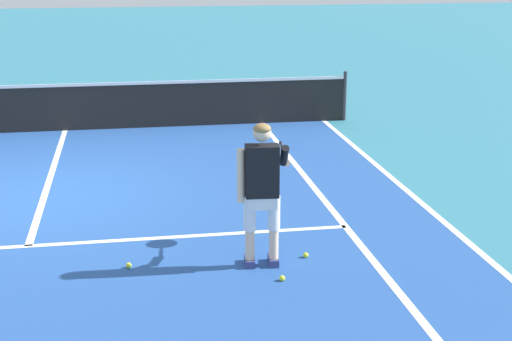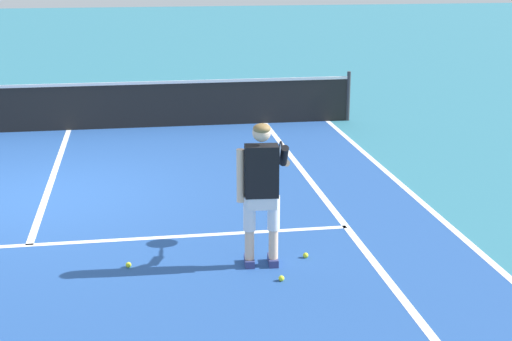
# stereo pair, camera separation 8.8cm
# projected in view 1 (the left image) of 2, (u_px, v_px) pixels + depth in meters

# --- Properties ---
(ground_plane) EXTENTS (80.00, 80.00, 0.00)m
(ground_plane) POSITION_uv_depth(u_px,v_px,m) (44.00, 197.00, 11.30)
(ground_plane) COLOR teal
(court_inner_surface) EXTENTS (10.98, 10.75, 0.00)m
(court_inner_surface) POSITION_uv_depth(u_px,v_px,m) (39.00, 214.00, 10.57)
(court_inner_surface) COLOR #234C93
(court_inner_surface) RESTS_ON ground
(line_service) EXTENTS (8.23, 0.10, 0.01)m
(line_service) POSITION_uv_depth(u_px,v_px,m) (28.00, 246.00, 9.41)
(line_service) COLOR white
(line_service) RESTS_ON ground
(line_centre_service) EXTENTS (0.10, 6.40, 0.01)m
(line_centre_service) POSITION_uv_depth(u_px,v_px,m) (51.00, 174.00, 12.44)
(line_centre_service) COLOR white
(line_centre_service) RESTS_ON ground
(line_singles_right) EXTENTS (0.10, 10.35, 0.01)m
(line_singles_right) POSITION_uv_depth(u_px,v_px,m) (322.00, 198.00, 11.24)
(line_singles_right) COLOR white
(line_singles_right) RESTS_ON ground
(line_doubles_right) EXTENTS (0.10, 10.35, 0.01)m
(line_doubles_right) POSITION_uv_depth(u_px,v_px,m) (410.00, 193.00, 11.46)
(line_doubles_right) COLOR white
(line_doubles_right) RESTS_ON ground
(tennis_net) EXTENTS (11.96, 0.08, 1.07)m
(tennis_net) POSITION_uv_depth(u_px,v_px,m) (63.00, 107.00, 15.33)
(tennis_net) COLOR #333338
(tennis_net) RESTS_ON ground
(tennis_player) EXTENTS (0.69, 1.10, 1.71)m
(tennis_player) POSITION_uv_depth(u_px,v_px,m) (262.00, 185.00, 8.59)
(tennis_player) COLOR navy
(tennis_player) RESTS_ON ground
(tennis_ball_near_feet) EXTENTS (0.07, 0.07, 0.07)m
(tennis_ball_near_feet) POSITION_uv_depth(u_px,v_px,m) (282.00, 278.00, 8.42)
(tennis_ball_near_feet) COLOR #CCE02D
(tennis_ball_near_feet) RESTS_ON ground
(tennis_ball_by_baseline) EXTENTS (0.07, 0.07, 0.07)m
(tennis_ball_by_baseline) POSITION_uv_depth(u_px,v_px,m) (129.00, 265.00, 8.76)
(tennis_ball_by_baseline) COLOR #CCE02D
(tennis_ball_by_baseline) RESTS_ON ground
(tennis_ball_mid_court) EXTENTS (0.07, 0.07, 0.07)m
(tennis_ball_mid_court) POSITION_uv_depth(u_px,v_px,m) (306.00, 255.00, 9.06)
(tennis_ball_mid_court) COLOR #CCE02D
(tennis_ball_mid_court) RESTS_ON ground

